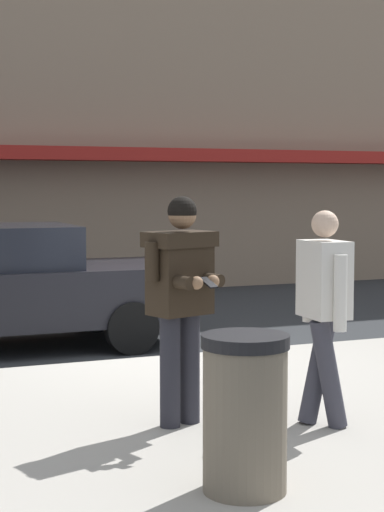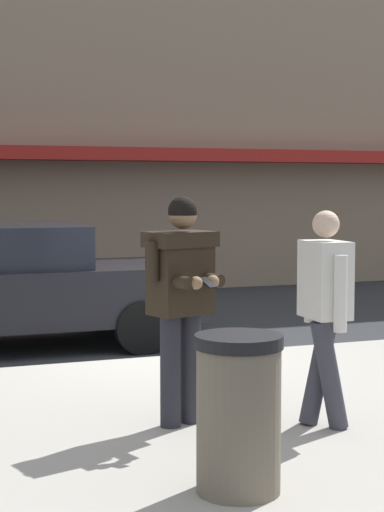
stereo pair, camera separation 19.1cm
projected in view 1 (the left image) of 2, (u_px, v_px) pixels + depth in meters
The scene contains 6 objects.
ground_plane at pixel (144, 365), 9.65m from camera, with size 80.00×80.00×0.00m, color #2B2D30.
sidewalk at pixel (360, 412), 7.39m from camera, with size 32.00×5.30×0.14m, color #A8A399.
curb_paint_line at pixel (223, 358), 10.07m from camera, with size 28.00×0.12×0.01m, color silver.
man_texting_on_phone at pixel (181, 285), 6.66m from camera, with size 0.62×0.64×1.81m.
pedestrian_in_light_coat at pixel (324, 304), 6.66m from camera, with size 0.34×0.60×1.70m.
trash_bin at pixel (245, 413), 5.25m from camera, with size 0.55×0.55×0.98m.
Camera 1 is at (-3.08, -9.02, 2.03)m, focal length 60.00 mm.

